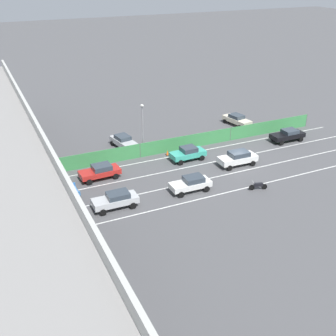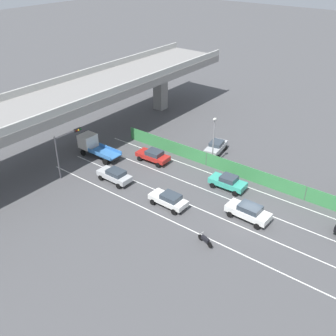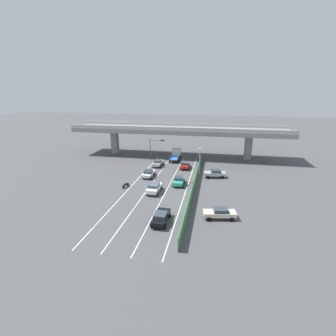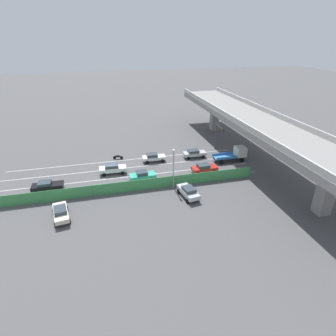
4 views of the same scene
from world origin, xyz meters
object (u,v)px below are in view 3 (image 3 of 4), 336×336
at_px(parked_wagon_silver, 215,173).
at_px(traffic_light, 155,145).
at_px(car_sedan_red, 185,165).
at_px(car_sedan_silver, 158,163).
at_px(street_lamp, 200,160).
at_px(traffic_cone, 192,181).
at_px(parked_sedan_cream, 220,213).
at_px(car_taxi_teal, 179,180).
at_px(car_hatchback_white, 149,173).
at_px(car_sedan_black, 161,217).
at_px(flatbed_truck_blue, 176,154).
at_px(car_sedan_white, 154,187).
at_px(motorcycle, 126,185).

bearing_deg(parked_wagon_silver, traffic_light, 144.16).
bearing_deg(car_sedan_red, car_sedan_silver, 176.09).
distance_m(street_lamp, traffic_cone, 4.72).
bearing_deg(car_sedan_red, traffic_light, 144.63).
bearing_deg(parked_sedan_cream, car_sedan_red, 109.11).
relative_size(car_taxi_teal, car_hatchback_white, 1.00).
height_order(car_taxi_teal, traffic_cone, car_taxi_teal).
distance_m(car_taxi_teal, car_sedan_black, 14.62).
bearing_deg(flatbed_truck_blue, car_taxi_teal, -78.90).
bearing_deg(car_taxi_teal, car_sedan_white, -129.38).
relative_size(car_hatchback_white, car_sedan_silver, 0.98).
height_order(car_hatchback_white, street_lamp, street_lamp).
height_order(car_sedan_silver, parked_wagon_silver, parked_wagon_silver).
xyz_separation_m(parked_wagon_silver, traffic_light, (-15.56, 11.24, 3.01)).
relative_size(car_sedan_white, traffic_light, 0.84).
xyz_separation_m(car_hatchback_white, car_sedan_black, (6.60, -17.83, -0.01)).
height_order(car_sedan_black, street_lamp, street_lamp).
height_order(car_sedan_red, traffic_light, traffic_light).
bearing_deg(car_sedan_black, parked_sedan_cream, 18.89).
bearing_deg(motorcycle, parked_wagon_silver, 28.51).
xyz_separation_m(car_sedan_black, car_sedan_red, (0.03, 25.43, 0.01)).
bearing_deg(car_taxi_teal, traffic_light, 117.60).
height_order(parked_wagon_silver, traffic_cone, parked_wagon_silver).
bearing_deg(street_lamp, flatbed_truck_blue, 116.88).
bearing_deg(car_sedan_white, car_taxi_teal, 50.62).
xyz_separation_m(car_sedan_white, car_sedan_red, (3.49, 15.34, -0.07)).
relative_size(car_sedan_white, traffic_cone, 7.40).
distance_m(motorcycle, traffic_light, 20.40).
height_order(car_hatchback_white, car_sedan_silver, car_sedan_silver).
xyz_separation_m(car_taxi_teal, street_lamp, (3.52, 4.29, 3.07)).
height_order(parked_wagon_silver, traffic_light, traffic_light).
bearing_deg(traffic_light, car_sedan_red, -35.37).
distance_m(car_sedan_silver, traffic_cone, 13.28).
distance_m(car_sedan_silver, parked_sedan_cream, 27.29).
xyz_separation_m(car_sedan_black, parked_wagon_silver, (6.97, 20.31, 0.04)).
relative_size(parked_wagon_silver, street_lamp, 0.71).
bearing_deg(car_sedan_black, street_lamp, 78.71).
xyz_separation_m(car_sedan_white, traffic_cone, (6.03, 6.12, -0.65)).
bearing_deg(parked_sedan_cream, car_taxi_teal, 122.68).
bearing_deg(street_lamp, motorcycle, -150.37).
bearing_deg(parked_wagon_silver, parked_sedan_cream, -86.97).
bearing_deg(parked_sedan_cream, motorcycle, 153.11).
bearing_deg(parked_wagon_silver, car_sedan_silver, 157.56).
relative_size(parked_sedan_cream, street_lamp, 0.74).
relative_size(car_sedan_white, motorcycle, 2.42).
relative_size(car_hatchback_white, flatbed_truck_blue, 0.71).
bearing_deg(car_sedan_red, parked_sedan_cream, -70.89).
xyz_separation_m(car_taxi_teal, car_hatchback_white, (-6.86, 3.21, -0.02)).
distance_m(car_sedan_black, car_sedan_red, 25.43).
distance_m(car_sedan_black, car_sedan_silver, 26.68).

